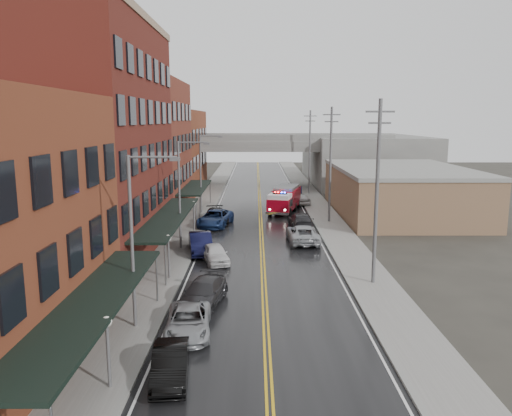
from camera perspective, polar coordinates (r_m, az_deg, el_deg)
name	(u,v)px	position (r m, az deg, el deg)	size (l,w,h in m)	color
road	(261,233)	(47.69, 0.60, -2.89)	(11.00, 160.00, 0.02)	black
sidewalk_left	(185,232)	(48.15, -8.13, -2.79)	(3.00, 160.00, 0.15)	slate
sidewalk_right	(338,232)	(48.32, 9.30, -2.78)	(3.00, 160.00, 0.15)	slate
curb_left	(202,232)	(47.95, -6.17, -2.80)	(0.30, 160.00, 0.15)	gray
curb_right	(320,232)	(48.08, 7.36, -2.79)	(0.30, 160.00, 0.15)	gray
brick_building_b	(93,142)	(41.52, -18.10, 7.22)	(9.00, 20.00, 18.00)	#581C17
brick_building_c	(143,148)	(58.47, -12.74, 6.69)	(9.00, 15.00, 15.00)	maroon
brick_building_far	(170,152)	(75.70, -9.82, 6.37)	(9.00, 20.00, 12.00)	brown
tan_building	(400,192)	(59.42, 16.12, 1.74)	(14.00, 22.00, 5.00)	#8B674A
right_far_block	(362,159)	(88.69, 12.07, 5.52)	(18.00, 30.00, 8.00)	slate
awning_0	(95,301)	(22.96, -17.95, -10.11)	(2.60, 16.00, 3.09)	black
awning_1	(170,217)	(40.82, -9.86, -0.98)	(2.60, 18.00, 3.09)	black
awning_2	(195,188)	(57.91, -6.95, 2.34)	(2.60, 13.00, 3.09)	black
globe_lamp_0	(107,336)	(21.12, -16.64, -13.82)	(0.44, 0.44, 3.12)	#59595B
globe_lamp_1	(168,247)	(34.05, -9.98, -4.37)	(0.44, 0.44, 3.12)	#59595B
globe_lamp_2	(194,209)	(47.59, -7.12, -0.17)	(0.44, 0.44, 3.12)	#59595B
street_lamp_0	(136,231)	(25.80, -13.53, -2.59)	(2.64, 0.22, 9.00)	#59595B
street_lamp_1	(182,188)	(41.29, -8.42, 2.27)	(2.64, 0.22, 9.00)	#59595B
street_lamp_2	(203,169)	(57.06, -6.11, 4.46)	(2.64, 0.22, 9.00)	#59595B
utility_pole_0	(377,190)	(32.71, 13.65, 2.04)	(1.80, 0.24, 12.00)	#59595B
utility_pole_1	(330,163)	(52.24, 8.51, 5.13)	(1.80, 0.24, 12.00)	#59595B
utility_pole_2	(310,151)	(72.02, 6.16, 6.52)	(1.80, 0.24, 12.00)	#59595B
overpass	(259,150)	(78.62, 0.34, 6.64)	(40.00, 10.00, 7.50)	slate
fire_truck	(285,199)	(58.50, 3.28, 1.07)	(4.71, 8.32, 2.90)	maroon
parked_car_left_1	(170,364)	(22.02, -9.76, -17.19)	(1.45, 4.15, 1.37)	black
parked_car_left_2	(188,321)	(26.06, -7.75, -12.70)	(2.21, 4.79, 1.33)	gray
parked_car_left_3	(203,293)	(29.67, -6.05, -9.63)	(2.08, 5.11, 1.48)	#2A2A2C
parked_car_left_4	(215,254)	(38.01, -4.68, -5.22)	(1.67, 4.15, 1.41)	silver
parked_car_left_5	(201,243)	(40.74, -6.35, -4.03)	(1.75, 5.01, 1.65)	black
parked_car_left_6	(215,218)	(50.81, -4.69, -1.18)	(2.73, 5.93, 1.65)	navy
parked_car_left_7	(217,216)	(52.39, -4.50, -0.91)	(2.12, 5.22, 1.52)	black
parked_car_right_0	(303,234)	(44.12, 5.34, -2.96)	(2.62, 5.68, 1.58)	#9DA0A4
parked_car_right_1	(301,220)	(50.19, 5.12, -1.42)	(2.09, 5.14, 1.49)	#252527
parked_car_right_2	(299,199)	(63.70, 4.94, 1.07)	(1.83, 4.55, 1.55)	#BBBBBB
parked_car_right_3	(295,192)	(69.39, 4.53, 1.86)	(1.75, 5.01, 1.65)	black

